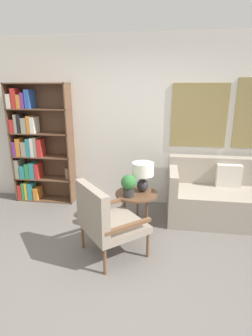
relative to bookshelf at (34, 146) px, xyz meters
The scene contains 8 objects.
ground_plane 2.63m from the bookshelf, 48.87° to the right, with size 14.00×14.00×0.00m, color #66605B.
wall_back 1.71m from the bookshelf, ahead, with size 6.40×0.08×2.70m.
bookshelf is the anchor object (origin of this frame).
armchair 2.16m from the bookshelf, 43.20° to the right, with size 0.92×0.92×0.90m.
couch 3.24m from the bookshelf, ahead, with size 1.78×0.84×0.89m.
side_table 2.03m from the bookshelf, 21.63° to the right, with size 0.59×0.59×0.52m.
table_lamp 2.02m from the bookshelf, 18.83° to the right, with size 0.30×0.30×0.42m.
potted_plant 1.96m from the bookshelf, 26.19° to the right, with size 0.20×0.20×0.30m.
Camera 1 is at (0.56, -2.22, 1.92)m, focal length 28.00 mm.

